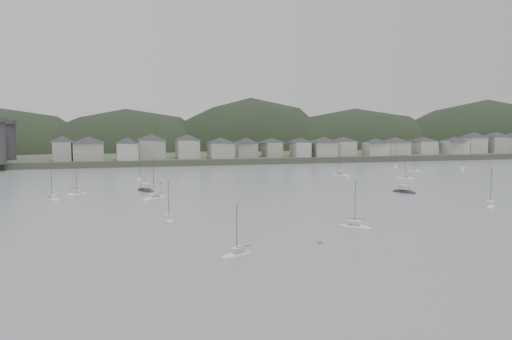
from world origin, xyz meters
name	(u,v)px	position (x,y,z in m)	size (l,w,h in m)	color
ground	(363,236)	(0.00, 0.00, 0.00)	(900.00, 900.00, 0.00)	slate
far_shore_land	(173,150)	(0.00, 295.00, 1.50)	(900.00, 250.00, 3.00)	#383D2D
forested_ridge	(185,171)	(4.83, 269.40, -11.28)	(851.55, 103.94, 102.57)	black
waterfront_town	(294,146)	(50.59, 183.34, 8.66)	(451.48, 28.46, 12.92)	gray
moored_fleet	(235,196)	(-10.51, 59.35, 0.18)	(268.20, 165.12, 13.37)	beige
motor_launch_near	(404,191)	(40.64, 54.75, 0.29)	(6.03, 8.75, 3.97)	black
motor_launch_far	(145,190)	(-34.15, 79.06, 0.28)	(6.26, 9.42, 4.10)	black
mooring_buoys	(394,196)	(33.60, 48.12, 0.15)	(127.16, 131.90, 0.70)	#C35F41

